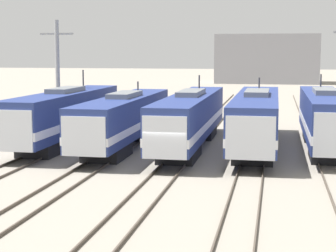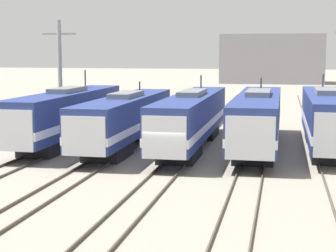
{
  "view_description": "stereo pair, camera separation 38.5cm",
  "coord_description": "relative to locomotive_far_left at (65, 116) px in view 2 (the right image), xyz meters",
  "views": [
    {
      "loc": [
        6.08,
        -31.41,
        6.94
      ],
      "look_at": [
        -0.15,
        0.87,
        2.59
      ],
      "focal_mm": 60.0,
      "sensor_mm": 36.0,
      "label": 1
    },
    {
      "loc": [
        6.46,
        -31.33,
        6.94
      ],
      "look_at": [
        -0.15,
        0.87,
        2.59
      ],
      "focal_mm": 60.0,
      "sensor_mm": 36.0,
      "label": 2
    }
  ],
  "objects": [
    {
      "name": "locomotive_far_right",
      "position": [
        18.95,
        1.42,
        0.03
      ],
      "size": [
        2.75,
        17.37,
        5.23
      ],
      "color": "black",
      "rests_on": "ground_plane"
    },
    {
      "name": "locomotive_far_left",
      "position": [
        0.0,
        0.0,
        0.0
      ],
      "size": [
        2.88,
        17.9,
        5.48
      ],
      "color": "black",
      "rests_on": "ground_plane"
    },
    {
      "name": "depot_building",
      "position": [
        13.33,
        91.1,
        3.2
      ],
      "size": [
        22.52,
        15.11,
        10.82
      ],
      "color": "gray",
      "rests_on": "ground_plane"
    },
    {
      "name": "rail_pair_center_left",
      "position": [
        4.74,
        -7.96,
        -2.13
      ],
      "size": [
        1.51,
        120.0,
        0.15
      ],
      "color": "#4C4238",
      "rests_on": "ground_plane"
    },
    {
      "name": "rail_pair_far_left",
      "position": [
        -0.0,
        -7.96,
        -2.13
      ],
      "size": [
        1.5,
        120.0,
        0.15
      ],
      "color": "#4C4238",
      "rests_on": "ground_plane"
    },
    {
      "name": "locomotive_center_right",
      "position": [
        14.21,
        0.98,
        -0.04
      ],
      "size": [
        3.05,
        19.76,
        4.92
      ],
      "color": "black",
      "rests_on": "ground_plane"
    },
    {
      "name": "catenary_tower_left",
      "position": [
        -2.62,
        5.55,
        2.79
      ],
      "size": [
        2.9,
        0.37,
        9.6
      ],
      "color": "gray",
      "rests_on": "ground_plane"
    },
    {
      "name": "rail_pair_center_right",
      "position": [
        14.21,
        -7.96,
        -2.13
      ],
      "size": [
        1.51,
        120.0,
        0.15
      ],
      "color": "#4C4238",
      "rests_on": "ground_plane"
    },
    {
      "name": "rail_pair_center",
      "position": [
        9.48,
        -7.96,
        -2.13
      ],
      "size": [
        1.51,
        120.0,
        0.15
      ],
      "color": "#4C4238",
      "rests_on": "ground_plane"
    },
    {
      "name": "locomotive_center",
      "position": [
        9.48,
        0.48,
        -0.05
      ],
      "size": [
        2.81,
        19.87,
        5.11
      ],
      "color": "black",
      "rests_on": "ground_plane"
    },
    {
      "name": "ground_plane",
      "position": [
        9.48,
        -7.96,
        -2.21
      ],
      "size": [
        400.0,
        400.0,
        0.0
      ],
      "primitive_type": "plane",
      "color": "gray"
    },
    {
      "name": "locomotive_center_left",
      "position": [
        4.74,
        -0.53,
        -0.12
      ],
      "size": [
        2.93,
        18.13,
        4.62
      ],
      "color": "black",
      "rests_on": "ground_plane"
    }
  ]
}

